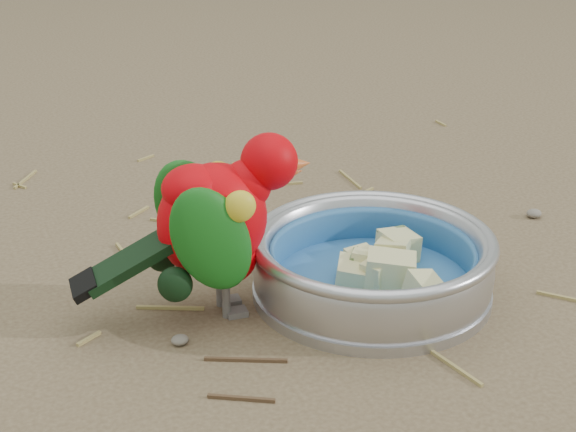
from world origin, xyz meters
name	(u,v)px	position (x,y,z in m)	size (l,w,h in m)	color
ground	(294,301)	(0.00, 0.00, 0.00)	(60.00, 60.00, 0.00)	brown
food_bowl	(371,287)	(0.07, -0.02, 0.01)	(0.22, 0.22, 0.02)	#B2B2BA
bowl_wall	(373,258)	(0.07, -0.02, 0.04)	(0.22, 0.22, 0.04)	#B2B2BA
fruit_wedges	(372,265)	(0.07, -0.02, 0.03)	(0.13, 0.13, 0.03)	beige
lory_parrot	(217,233)	(-0.07, 0.01, 0.08)	(0.09, 0.20, 0.16)	#C40006
ground_debris	(313,278)	(0.03, 0.03, 0.00)	(0.90, 0.80, 0.01)	#96854A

